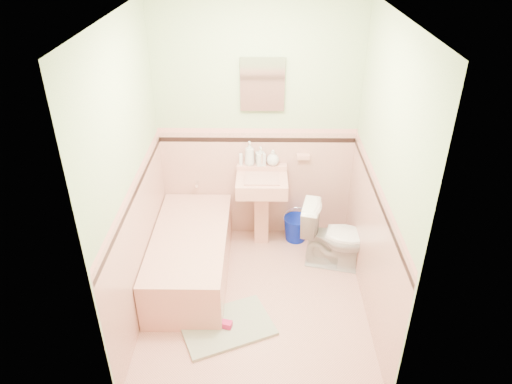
{
  "coord_description": "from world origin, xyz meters",
  "views": [
    {
      "loc": [
        0.05,
        -3.32,
        3.09
      ],
      "look_at": [
        0.0,
        0.25,
        1.0
      ],
      "focal_mm": 33.49,
      "sensor_mm": 36.0,
      "label": 1
    }
  ],
  "objects_px": {
    "soap_bottle_right": "(273,158)",
    "shoe": "(224,324)",
    "bathtub": "(191,257)",
    "soap_bottle_left": "(250,153)",
    "bucket": "(296,228)",
    "soap_bottle_mid": "(261,156)",
    "toilet": "(335,236)",
    "sink": "(262,212)",
    "medicine_cabinet": "(262,84)"
  },
  "relations": [
    {
      "from": "bucket",
      "to": "soap_bottle_mid",
      "type": "bearing_deg",
      "value": 166.72
    },
    {
      "from": "soap_bottle_left",
      "to": "bucket",
      "type": "height_order",
      "value": "soap_bottle_left"
    },
    {
      "from": "soap_bottle_left",
      "to": "bucket",
      "type": "bearing_deg",
      "value": -10.41
    },
    {
      "from": "soap_bottle_mid",
      "to": "bucket",
      "type": "relative_size",
      "value": 0.73
    },
    {
      "from": "medicine_cabinet",
      "to": "soap_bottle_right",
      "type": "height_order",
      "value": "medicine_cabinet"
    },
    {
      "from": "soap_bottle_mid",
      "to": "soap_bottle_right",
      "type": "relative_size",
      "value": 1.2
    },
    {
      "from": "toilet",
      "to": "soap_bottle_left",
      "type": "bearing_deg",
      "value": 71.6
    },
    {
      "from": "bathtub",
      "to": "soap_bottle_mid",
      "type": "relative_size",
      "value": 7.59
    },
    {
      "from": "soap_bottle_right",
      "to": "soap_bottle_mid",
      "type": "bearing_deg",
      "value": 180.0
    },
    {
      "from": "medicine_cabinet",
      "to": "soap_bottle_mid",
      "type": "distance_m",
      "value": 0.74
    },
    {
      "from": "bathtub",
      "to": "shoe",
      "type": "height_order",
      "value": "bathtub"
    },
    {
      "from": "sink",
      "to": "soap_bottle_left",
      "type": "bearing_deg",
      "value": 124.73
    },
    {
      "from": "bathtub",
      "to": "soap_bottle_left",
      "type": "height_order",
      "value": "soap_bottle_left"
    },
    {
      "from": "sink",
      "to": "toilet",
      "type": "height_order",
      "value": "sink"
    },
    {
      "from": "bucket",
      "to": "shoe",
      "type": "bearing_deg",
      "value": -117.55
    },
    {
      "from": "soap_bottle_right",
      "to": "toilet",
      "type": "bearing_deg",
      "value": -39.79
    },
    {
      "from": "bathtub",
      "to": "toilet",
      "type": "distance_m",
      "value": 1.43
    },
    {
      "from": "sink",
      "to": "soap_bottle_left",
      "type": "height_order",
      "value": "soap_bottle_left"
    },
    {
      "from": "toilet",
      "to": "bucket",
      "type": "relative_size",
      "value": 2.53
    },
    {
      "from": "soap_bottle_right",
      "to": "shoe",
      "type": "distance_m",
      "value": 1.73
    },
    {
      "from": "soap_bottle_left",
      "to": "toilet",
      "type": "height_order",
      "value": "soap_bottle_left"
    },
    {
      "from": "soap_bottle_left",
      "to": "shoe",
      "type": "distance_m",
      "value": 1.71
    },
    {
      "from": "soap_bottle_mid",
      "to": "toilet",
      "type": "bearing_deg",
      "value": -34.7
    },
    {
      "from": "soap_bottle_mid",
      "to": "shoe",
      "type": "relative_size",
      "value": 1.42
    },
    {
      "from": "bathtub",
      "to": "medicine_cabinet",
      "type": "xyz_separation_m",
      "value": [
        0.68,
        0.74,
        1.47
      ]
    },
    {
      "from": "soap_bottle_mid",
      "to": "toilet",
      "type": "xyz_separation_m",
      "value": [
        0.74,
        -0.52,
        -0.62
      ]
    },
    {
      "from": "sink",
      "to": "shoe",
      "type": "relative_size",
      "value": 5.81
    },
    {
      "from": "bathtub",
      "to": "soap_bottle_mid",
      "type": "distance_m",
      "value": 1.22
    },
    {
      "from": "soap_bottle_right",
      "to": "sink",
      "type": "bearing_deg",
      "value": -121.77
    },
    {
      "from": "sink",
      "to": "medicine_cabinet",
      "type": "distance_m",
      "value": 1.31
    },
    {
      "from": "soap_bottle_right",
      "to": "toilet",
      "type": "xyz_separation_m",
      "value": [
        0.62,
        -0.52,
        -0.6
      ]
    },
    {
      "from": "sink",
      "to": "medicine_cabinet",
      "type": "relative_size",
      "value": 1.82
    },
    {
      "from": "soap_bottle_left",
      "to": "shoe",
      "type": "xyz_separation_m",
      "value": [
        -0.19,
        -1.42,
        -0.93
      ]
    },
    {
      "from": "bucket",
      "to": "shoe",
      "type": "xyz_separation_m",
      "value": [
        -0.69,
        -1.33,
        -0.08
      ]
    },
    {
      "from": "soap_bottle_left",
      "to": "shoe",
      "type": "relative_size",
      "value": 1.84
    },
    {
      "from": "medicine_cabinet",
      "to": "shoe",
      "type": "height_order",
      "value": "medicine_cabinet"
    },
    {
      "from": "sink",
      "to": "shoe",
      "type": "height_order",
      "value": "sink"
    },
    {
      "from": "bathtub",
      "to": "soap_bottle_left",
      "type": "bearing_deg",
      "value": 51.97
    },
    {
      "from": "soap_bottle_right",
      "to": "soap_bottle_left",
      "type": "bearing_deg",
      "value": 180.0
    },
    {
      "from": "bathtub",
      "to": "soap_bottle_left",
      "type": "distance_m",
      "value": 1.18
    },
    {
      "from": "soap_bottle_right",
      "to": "shoe",
      "type": "height_order",
      "value": "soap_bottle_right"
    },
    {
      "from": "soap_bottle_left",
      "to": "toilet",
      "type": "bearing_deg",
      "value": -31.08
    },
    {
      "from": "sink",
      "to": "toilet",
      "type": "distance_m",
      "value": 0.81
    },
    {
      "from": "soap_bottle_mid",
      "to": "shoe",
      "type": "distance_m",
      "value": 1.71
    },
    {
      "from": "soap_bottle_mid",
      "to": "bucket",
      "type": "height_order",
      "value": "soap_bottle_mid"
    },
    {
      "from": "soap_bottle_mid",
      "to": "toilet",
      "type": "relative_size",
      "value": 0.29
    },
    {
      "from": "shoe",
      "to": "bathtub",
      "type": "bearing_deg",
      "value": 131.72
    },
    {
      "from": "soap_bottle_mid",
      "to": "toilet",
      "type": "distance_m",
      "value": 1.1
    },
    {
      "from": "sink",
      "to": "bucket",
      "type": "height_order",
      "value": "sink"
    },
    {
      "from": "soap_bottle_left",
      "to": "bucket",
      "type": "xyz_separation_m",
      "value": [
        0.5,
        -0.09,
        -0.85
      ]
    }
  ]
}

